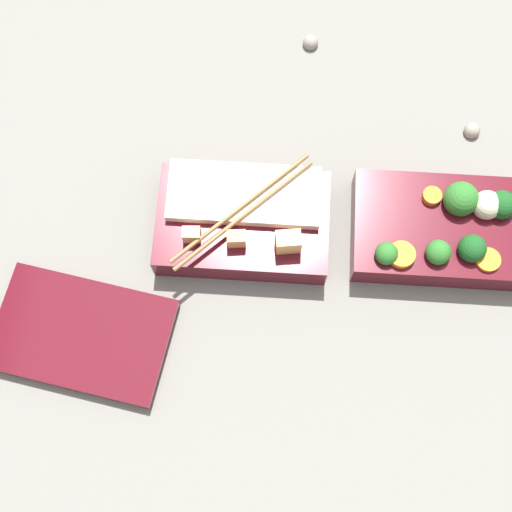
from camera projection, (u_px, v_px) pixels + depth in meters
The scene contains 6 objects.
ground_plane at pixel (337, 230), 0.87m from camera, with size 3.00×3.00×0.00m, color slate.
bento_tray_vegetable at pixel (442, 230), 0.84m from camera, with size 0.20×0.13×0.07m.
bento_tray_rice at pixel (243, 220), 0.85m from camera, with size 0.20×0.15×0.07m.
bento_lid at pixel (82, 334), 0.82m from camera, with size 0.20×0.13×0.02m, color #510F19.
pebble_0 at pixel (472, 131), 0.90m from camera, with size 0.02×0.02×0.02m, color gray.
pebble_1 at pixel (310, 43), 0.95m from camera, with size 0.02×0.02×0.02m, color gray.
Camera 1 is at (0.08, 0.31, 0.81)m, focal length 50.00 mm.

